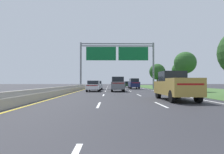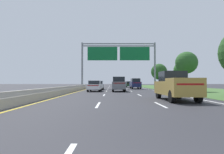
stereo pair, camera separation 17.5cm
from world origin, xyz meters
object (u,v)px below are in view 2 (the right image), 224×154
object	(u,v)px
car_navy_right_lane_suv	(134,83)
car_darkgreen_right_lane_sedan	(128,84)
car_silver_left_lane_sedan	(98,85)
car_white_left_lane_sedan	(94,86)
roadside_tree_mid	(186,63)
roadside_tree_far	(180,70)
car_grey_centre_lane_suv	(118,84)
overhead_sign_gantry	(118,56)
roadside_tree_distant	(158,72)
pickup_truck_gold	(175,86)

from	to	relation	value
car_navy_right_lane_suv	car_darkgreen_right_lane_sedan	bearing A→B (deg)	0.22
car_silver_left_lane_sedan	car_white_left_lane_sedan	size ratio (longest dim) A/B	0.99
roadside_tree_mid	roadside_tree_far	distance (m)	17.57
roadside_tree_far	car_white_left_lane_sedan	bearing A→B (deg)	-137.70
car_darkgreen_right_lane_sedan	car_navy_right_lane_suv	bearing A→B (deg)	179.51
car_grey_centre_lane_suv	roadside_tree_far	world-z (taller)	roadside_tree_far
car_darkgreen_right_lane_sedan	roadside_tree_mid	bearing A→B (deg)	-166.99
car_silver_left_lane_sedan	roadside_tree_mid	distance (m)	15.44
overhead_sign_gantry	car_silver_left_lane_sedan	distance (m)	8.08
car_silver_left_lane_sedan	car_grey_centre_lane_suv	size ratio (longest dim) A/B	0.94
car_darkgreen_right_lane_sedan	roadside_tree_distant	bearing A→B (deg)	-47.28
car_white_left_lane_sedan	roadside_tree_distant	xyz separation A→B (m)	(17.53, 34.45, 3.87)
overhead_sign_gantry	car_navy_right_lane_suv	size ratio (longest dim) A/B	3.19
roadside_tree_distant	roadside_tree_far	bearing A→B (deg)	-86.95
car_darkgreen_right_lane_sedan	car_grey_centre_lane_suv	world-z (taller)	car_grey_centre_lane_suv
pickup_truck_gold	roadside_tree_far	size ratio (longest dim) A/B	0.92
car_navy_right_lane_suv	roadside_tree_far	size ratio (longest dim) A/B	0.80
car_silver_left_lane_sedan	car_darkgreen_right_lane_sedan	world-z (taller)	same
car_silver_left_lane_sedan	car_navy_right_lane_suv	size ratio (longest dim) A/B	0.93
car_darkgreen_right_lane_sedan	roadside_tree_mid	distance (m)	25.32
overhead_sign_gantry	roadside_tree_distant	size ratio (longest dim) A/B	2.08
car_silver_left_lane_sedan	roadside_tree_far	bearing A→B (deg)	-61.60
car_silver_left_lane_sedan	car_darkgreen_right_lane_sedan	xyz separation A→B (m)	(7.03, 17.31, 0.00)
car_white_left_lane_sedan	car_silver_left_lane_sedan	bearing A→B (deg)	0.99
roadside_tree_distant	roadside_tree_mid	bearing A→B (deg)	-96.82
overhead_sign_gantry	car_white_left_lane_sedan	xyz separation A→B (m)	(-3.84, -11.02, -5.86)
roadside_tree_distant	car_grey_centre_lane_suv	bearing A→B (deg)	-112.14
pickup_truck_gold	car_darkgreen_right_lane_sedan	xyz separation A→B (m)	(-0.17, 38.49, -0.26)
pickup_truck_gold	car_white_left_lane_sedan	world-z (taller)	pickup_truck_gold
car_darkgreen_right_lane_sedan	car_grey_centre_lane_suv	distance (m)	24.65
car_darkgreen_right_lane_sedan	roadside_tree_distant	distance (m)	15.09
car_white_left_lane_sedan	roadside_tree_mid	bearing A→B (deg)	-88.67
pickup_truck_gold	car_silver_left_lane_sedan	world-z (taller)	pickup_truck_gold
roadside_tree_far	roadside_tree_distant	bearing A→B (deg)	93.05
car_navy_right_lane_suv	roadside_tree_mid	world-z (taller)	roadside_tree_mid
pickup_truck_gold	car_navy_right_lane_suv	world-z (taller)	pickup_truck_gold
car_white_left_lane_sedan	roadside_tree_distant	distance (m)	38.85
pickup_truck_gold	car_navy_right_lane_suv	bearing A→B (deg)	-0.62
roadside_tree_far	car_navy_right_lane_suv	bearing A→B (deg)	-157.07
overhead_sign_gantry	roadside_tree_mid	size ratio (longest dim) A/B	2.59
car_silver_left_lane_sedan	car_darkgreen_right_lane_sedan	bearing A→B (deg)	-21.86
car_grey_centre_lane_suv	car_navy_right_lane_suv	bearing A→B (deg)	-17.41
car_darkgreen_right_lane_sedan	pickup_truck_gold	bearing A→B (deg)	178.67
car_silver_left_lane_sedan	car_navy_right_lane_suv	xyz separation A→B (m)	(7.26, 5.13, 0.28)
roadside_tree_far	roadside_tree_mid	bearing A→B (deg)	-106.74
car_grey_centre_lane_suv	roadside_tree_far	distance (m)	22.82
car_grey_centre_lane_suv	car_white_left_lane_sedan	world-z (taller)	car_grey_centre_lane_suv
pickup_truck_gold	car_silver_left_lane_sedan	xyz separation A→B (m)	(-7.20, 21.17, -0.26)
roadside_tree_mid	roadside_tree_distant	distance (m)	34.73
overhead_sign_gantry	roadside_tree_distant	distance (m)	27.21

